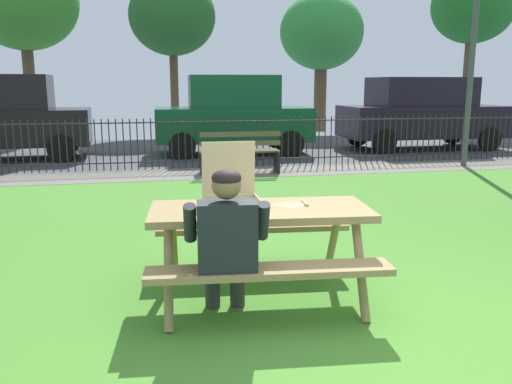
{
  "coord_description": "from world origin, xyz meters",
  "views": [
    {
      "loc": [
        -1.49,
        -3.02,
        1.77
      ],
      "look_at": [
        -0.52,
        1.83,
        0.75
      ],
      "focal_mm": 36.96,
      "sensor_mm": 36.0,
      "label": 1
    }
  ],
  "objects_px": {
    "picnic_table_foreground": "(260,228)",
    "adult_at_table": "(227,240)",
    "pizza_slice_on_table": "(294,203)",
    "parked_car_center": "(422,112)",
    "parked_car_left": "(233,114)",
    "lamp_post_walkway": "(473,44)",
    "park_bench_center": "(240,153)",
    "pizza_box_open": "(232,193)",
    "parked_car_far_left": "(3,117)",
    "far_tree_center": "(172,17)",
    "far_tree_midright": "(322,33)",
    "far_tree_right": "(473,7)",
    "far_tree_midleft": "(23,1)"
  },
  "relations": [
    {
      "from": "park_bench_center",
      "to": "parked_car_far_left",
      "type": "xyz_separation_m",
      "value": [
        -5.11,
        3.06,
        0.59
      ]
    },
    {
      "from": "pizza_box_open",
      "to": "parked_car_center",
      "type": "distance_m",
      "value": 11.28
    },
    {
      "from": "parked_car_center",
      "to": "far_tree_midleft",
      "type": "xyz_separation_m",
      "value": [
        -11.22,
        5.78,
        3.39
      ]
    },
    {
      "from": "parked_car_left",
      "to": "lamp_post_walkway",
      "type": "bearing_deg",
      "value": -33.71
    },
    {
      "from": "pizza_slice_on_table",
      "to": "far_tree_center",
      "type": "distance_m",
      "value": 15.32
    },
    {
      "from": "pizza_slice_on_table",
      "to": "parked_car_center",
      "type": "relative_size",
      "value": 0.06
    },
    {
      "from": "pizza_slice_on_table",
      "to": "adult_at_table",
      "type": "height_order",
      "value": "adult_at_table"
    },
    {
      "from": "parked_car_far_left",
      "to": "pizza_box_open",
      "type": "bearing_deg",
      "value": -66.16
    },
    {
      "from": "parked_car_center",
      "to": "pizza_box_open",
      "type": "bearing_deg",
      "value": -126.29
    },
    {
      "from": "pizza_box_open",
      "to": "far_tree_center",
      "type": "height_order",
      "value": "far_tree_center"
    },
    {
      "from": "pizza_box_open",
      "to": "pizza_slice_on_table",
      "type": "bearing_deg",
      "value": -10.37
    },
    {
      "from": "lamp_post_walkway",
      "to": "far_tree_midleft",
      "type": "height_order",
      "value": "far_tree_midleft"
    },
    {
      "from": "picnic_table_foreground",
      "to": "parked_car_far_left",
      "type": "relative_size",
      "value": 0.48
    },
    {
      "from": "park_bench_center",
      "to": "parked_car_left",
      "type": "distance_m",
      "value": 3.14
    },
    {
      "from": "pizza_box_open",
      "to": "parked_car_left",
      "type": "relative_size",
      "value": 0.13
    },
    {
      "from": "parked_car_left",
      "to": "far_tree_midleft",
      "type": "xyz_separation_m",
      "value": [
        -5.99,
        5.78,
        3.39
      ]
    },
    {
      "from": "adult_at_table",
      "to": "far_tree_midright",
      "type": "relative_size",
      "value": 0.24
    },
    {
      "from": "pizza_slice_on_table",
      "to": "parked_car_left",
      "type": "relative_size",
      "value": 0.07
    },
    {
      "from": "far_tree_center",
      "to": "far_tree_midright",
      "type": "xyz_separation_m",
      "value": [
        5.39,
        0.0,
        -0.44
      ]
    },
    {
      "from": "far_tree_center",
      "to": "far_tree_right",
      "type": "xyz_separation_m",
      "value": [
        11.47,
        0.0,
        0.63
      ]
    },
    {
      "from": "far_tree_midleft",
      "to": "pizza_box_open",
      "type": "bearing_deg",
      "value": -73.04
    },
    {
      "from": "pizza_box_open",
      "to": "lamp_post_walkway",
      "type": "height_order",
      "value": "lamp_post_walkway"
    },
    {
      "from": "far_tree_midleft",
      "to": "parked_car_left",
      "type": "bearing_deg",
      "value": -44.0
    },
    {
      "from": "pizza_slice_on_table",
      "to": "far_tree_midright",
      "type": "distance_m",
      "value": 16.08
    },
    {
      "from": "picnic_table_foreground",
      "to": "park_bench_center",
      "type": "bearing_deg",
      "value": 81.91
    },
    {
      "from": "parked_car_center",
      "to": "picnic_table_foreground",
      "type": "bearing_deg",
      "value": -124.94
    },
    {
      "from": "pizza_slice_on_table",
      "to": "picnic_table_foreground",
      "type": "bearing_deg",
      "value": -167.37
    },
    {
      "from": "pizza_box_open",
      "to": "pizza_slice_on_table",
      "type": "xyz_separation_m",
      "value": [
        0.52,
        -0.09,
        -0.09
      ]
    },
    {
      "from": "far_tree_center",
      "to": "far_tree_midright",
      "type": "bearing_deg",
      "value": 0.0
    },
    {
      "from": "park_bench_center",
      "to": "parked_car_far_left",
      "type": "relative_size",
      "value": 0.4
    },
    {
      "from": "park_bench_center",
      "to": "parked_car_center",
      "type": "height_order",
      "value": "parked_car_center"
    },
    {
      "from": "far_tree_midleft",
      "to": "far_tree_midright",
      "type": "relative_size",
      "value": 1.2
    },
    {
      "from": "picnic_table_foreground",
      "to": "far_tree_midright",
      "type": "relative_size",
      "value": 0.38
    },
    {
      "from": "pizza_box_open",
      "to": "lamp_post_walkway",
      "type": "relative_size",
      "value": 0.12
    },
    {
      "from": "lamp_post_walkway",
      "to": "park_bench_center",
      "type": "bearing_deg",
      "value": 179.81
    },
    {
      "from": "lamp_post_walkway",
      "to": "far_tree_midright",
      "type": "xyz_separation_m",
      "value": [
        -0.41,
        8.86,
        1.0
      ]
    },
    {
      "from": "park_bench_center",
      "to": "parked_car_center",
      "type": "bearing_deg",
      "value": 28.74
    },
    {
      "from": "picnic_table_foreground",
      "to": "pizza_slice_on_table",
      "type": "relative_size",
      "value": 7.01
    },
    {
      "from": "park_bench_center",
      "to": "lamp_post_walkway",
      "type": "relative_size",
      "value": 0.38
    },
    {
      "from": "pizza_slice_on_table",
      "to": "park_bench_center",
      "type": "xyz_separation_m",
      "value": [
        0.57,
        6.13,
        -0.36
      ]
    },
    {
      "from": "far_tree_center",
      "to": "pizza_slice_on_table",
      "type": "bearing_deg",
      "value": -89.02
    },
    {
      "from": "far_tree_midleft",
      "to": "far_tree_right",
      "type": "bearing_deg",
      "value": 0.0
    },
    {
      "from": "far_tree_midleft",
      "to": "far_tree_right",
      "type": "height_order",
      "value": "far_tree_right"
    },
    {
      "from": "pizza_box_open",
      "to": "parked_car_left",
      "type": "height_order",
      "value": "parked_car_left"
    },
    {
      "from": "park_bench_center",
      "to": "far_tree_center",
      "type": "distance_m",
      "value": 9.59
    },
    {
      "from": "picnic_table_foreground",
      "to": "parked_car_center",
      "type": "height_order",
      "value": "parked_car_center"
    },
    {
      "from": "adult_at_table",
      "to": "parked_car_center",
      "type": "relative_size",
      "value": 0.27
    },
    {
      "from": "picnic_table_foreground",
      "to": "adult_at_table",
      "type": "distance_m",
      "value": 0.59
    },
    {
      "from": "pizza_box_open",
      "to": "adult_at_table",
      "type": "bearing_deg",
      "value": -102.24
    },
    {
      "from": "parked_car_center",
      "to": "far_tree_midright",
      "type": "bearing_deg",
      "value": 100.04
    }
  ]
}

